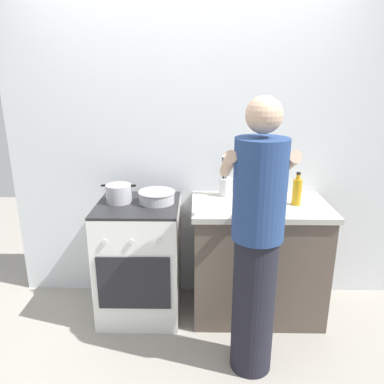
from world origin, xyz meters
The scene contains 10 objects.
ground centered at (0.00, 0.00, 0.00)m, with size 6.00×6.00×0.00m, color gray.
back_wall centered at (0.20, 0.50, 1.25)m, with size 3.20×0.10×2.50m.
countertop centered at (0.55, 0.15, 0.45)m, with size 1.00×0.60×0.90m.
stove_range centered at (-0.35, 0.15, 0.45)m, with size 0.60×0.62×0.90m.
pot centered at (-0.49, 0.18, 0.97)m, with size 0.25×0.19×0.13m.
mixing_bowl centered at (-0.21, 0.18, 0.95)m, with size 0.27×0.27×0.09m.
utensil_crock centered at (0.31, 0.35, 1.00)m, with size 0.10×0.10×0.32m.
spice_bottle centered at (0.52, 0.14, 0.95)m, with size 0.04×0.04×0.10m.
oil_bottle centered at (0.81, 0.14, 1.00)m, with size 0.07×0.07×0.24m.
person centered at (0.43, -0.43, 0.86)m, with size 0.41×0.50×1.70m.
Camera 1 is at (0.09, -2.41, 1.79)m, focal length 34.73 mm.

